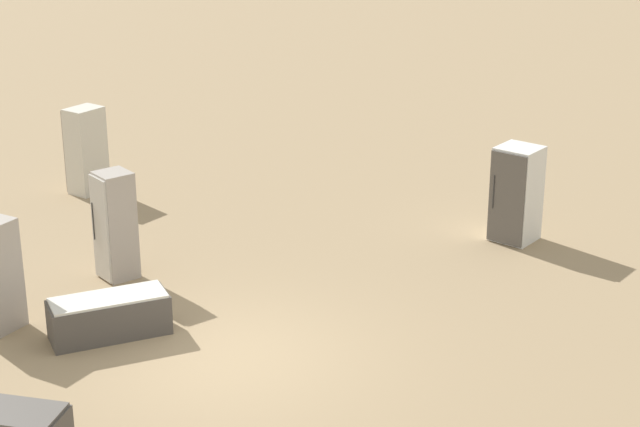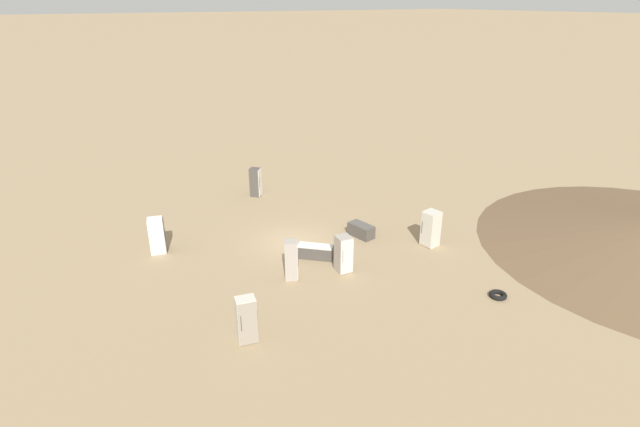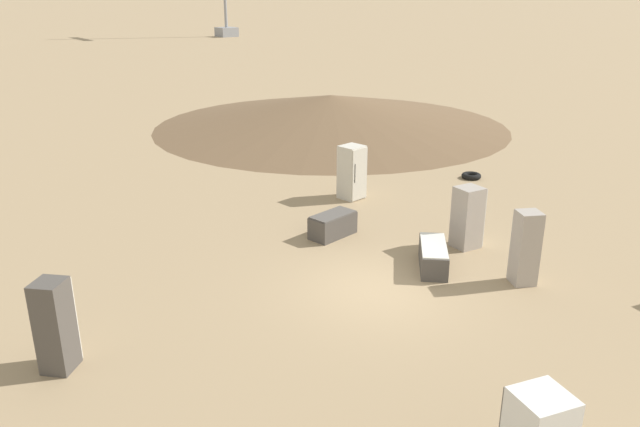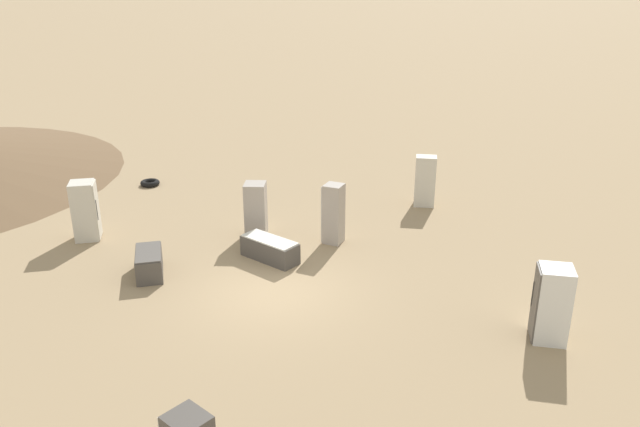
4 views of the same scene
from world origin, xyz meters
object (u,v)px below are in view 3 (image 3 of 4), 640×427
at_px(discarded_fridge_4, 468,217).
at_px(discarded_fridge_1, 525,248).
at_px(discarded_fridge_0, 352,172).
at_px(discarded_fridge_6, 433,256).
at_px(scrap_tire, 471,176).
at_px(discarded_fridge_7, 333,225).
at_px(discarded_fridge_2, 55,326).

bearing_deg(discarded_fridge_4, discarded_fridge_1, -8.88).
xyz_separation_m(discarded_fridge_0, discarded_fridge_4, (-5.43, 0.13, -0.05)).
bearing_deg(discarded_fridge_0, discarded_fridge_4, 80.32).
height_order(discarded_fridge_6, scrap_tire, discarded_fridge_6).
bearing_deg(discarded_fridge_6, discarded_fridge_1, 163.40).
height_order(discarded_fridge_0, discarded_fridge_1, discarded_fridge_1).
bearing_deg(discarded_fridge_7, discarded_fridge_0, 121.75).
relative_size(discarded_fridge_0, discarded_fridge_1, 0.99).
distance_m(discarded_fridge_0, discarded_fridge_2, 12.35).
xyz_separation_m(discarded_fridge_1, discarded_fridge_6, (2.00, 1.17, -0.64)).
distance_m(discarded_fridge_4, discarded_fridge_7, 4.00).
bearing_deg(discarded_fridge_1, discarded_fridge_2, -168.48).
bearing_deg(discarded_fridge_7, discarded_fridge_6, 2.89).
bearing_deg(discarded_fridge_6, discarded_fridge_7, -34.06).
xyz_separation_m(discarded_fridge_2, discarded_fridge_6, (-1.11, -9.41, -0.62)).
distance_m(discarded_fridge_1, discarded_fridge_7, 5.79).
distance_m(discarded_fridge_0, discarded_fridge_7, 3.76).
bearing_deg(discarded_fridge_4, scrap_tire, 135.72).
bearing_deg(scrap_tire, discarded_fridge_0, 79.90).
xyz_separation_m(discarded_fridge_1, discarded_fridge_7, (5.41, 1.96, -0.61)).
height_order(discarded_fridge_0, discarded_fridge_7, discarded_fridge_0).
xyz_separation_m(discarded_fridge_6, discarded_fridge_7, (3.41, 0.79, 0.02)).
relative_size(discarded_fridge_4, scrap_tire, 2.35).
distance_m(discarded_fridge_1, discarded_fridge_4, 2.54).
xyz_separation_m(discarded_fridge_4, discarded_fridge_7, (2.96, 2.63, -0.55)).
xyz_separation_m(discarded_fridge_0, discarded_fridge_6, (-5.89, 1.98, -0.63)).
distance_m(discarded_fridge_4, scrap_tire, 7.13).
distance_m(discarded_fridge_4, discarded_fridge_6, 1.99).
relative_size(discarded_fridge_0, scrap_tire, 2.50).
relative_size(discarded_fridge_7, scrap_tire, 2.05).
height_order(discarded_fridge_2, scrap_tire, discarded_fridge_2).
bearing_deg(discarded_fridge_6, discarded_fridge_2, 36.26).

